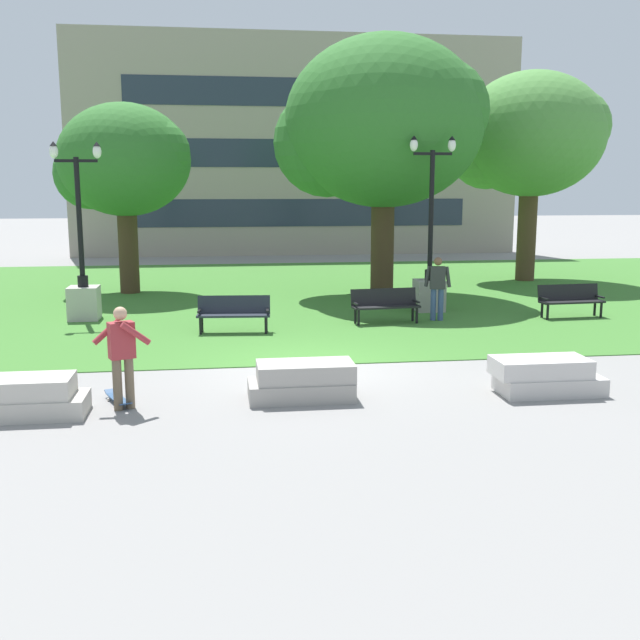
# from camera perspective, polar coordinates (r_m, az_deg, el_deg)

# --- Properties ---
(ground_plane) EXTENTS (140.00, 140.00, 0.00)m
(ground_plane) POSITION_cam_1_polar(r_m,az_deg,el_deg) (15.31, -0.77, -3.49)
(ground_plane) COLOR gray
(grass_lawn) EXTENTS (40.00, 20.00, 0.02)m
(grass_lawn) POSITION_cam_1_polar(r_m,az_deg,el_deg) (25.09, -3.54, 1.94)
(grass_lawn) COLOR #3D752D
(grass_lawn) RESTS_ON ground
(concrete_block_center) EXTENTS (1.86, 0.90, 0.64)m
(concrete_block_center) POSITION_cam_1_polar(r_m,az_deg,el_deg) (12.85, -21.60, -5.52)
(concrete_block_center) COLOR #B2ADA3
(concrete_block_center) RESTS_ON ground
(concrete_block_left) EXTENTS (1.81, 0.90, 0.64)m
(concrete_block_left) POSITION_cam_1_polar(r_m,az_deg,el_deg) (12.91, -1.31, -4.71)
(concrete_block_left) COLOR #9E9991
(concrete_block_left) RESTS_ON ground
(concrete_block_right) EXTENTS (1.91, 0.90, 0.64)m
(concrete_block_right) POSITION_cam_1_polar(r_m,az_deg,el_deg) (13.83, 16.78, -4.13)
(concrete_block_right) COLOR #BCB7B2
(concrete_block_right) RESTS_ON ground
(person_skateboarder) EXTENTS (0.97, 0.51, 1.71)m
(person_skateboarder) POSITION_cam_1_polar(r_m,az_deg,el_deg) (12.59, -14.85, -2.33)
(person_skateboarder) COLOR brown
(person_skateboarder) RESTS_ON ground
(skateboard) EXTENTS (0.58, 1.02, 0.14)m
(skateboard) POSITION_cam_1_polar(r_m,az_deg,el_deg) (13.14, -15.13, -5.81)
(skateboard) COLOR #2D4C75
(skateboard) RESTS_ON ground
(park_bench_near_left) EXTENTS (1.84, 0.68, 0.90)m
(park_bench_near_left) POSITION_cam_1_polar(r_m,az_deg,el_deg) (18.68, -6.59, 0.64)
(park_bench_near_left) COLOR #1E232D
(park_bench_near_left) RESTS_ON grass_lawn
(park_bench_near_right) EXTENTS (1.83, 0.64, 0.90)m
(park_bench_near_right) POSITION_cam_1_polar(r_m,az_deg,el_deg) (21.80, 18.53, 1.56)
(park_bench_near_right) COLOR black
(park_bench_near_right) RESTS_ON grass_lawn
(park_bench_far_left) EXTENTS (1.84, 0.69, 0.90)m
(park_bench_far_left) POSITION_cam_1_polar(r_m,az_deg,el_deg) (19.90, 4.98, 1.27)
(park_bench_far_left) COLOR black
(park_bench_far_left) RESTS_ON grass_lawn
(lamp_post_left) EXTENTS (1.32, 0.80, 4.97)m
(lamp_post_left) POSITION_cam_1_polar(r_m,az_deg,el_deg) (21.89, 8.34, 3.32)
(lamp_post_left) COLOR gray
(lamp_post_left) RESTS_ON grass_lawn
(lamp_post_right) EXTENTS (1.32, 0.80, 4.74)m
(lamp_post_right) POSITION_cam_1_polar(r_m,az_deg,el_deg) (21.24, -17.61, 2.63)
(lamp_post_right) COLOR #ADA89E
(lamp_post_right) RESTS_ON grass_lawn
(tree_near_left) EXTENTS (5.67, 5.40, 7.75)m
(tree_near_left) POSITION_cam_1_polar(r_m,az_deg,el_deg) (29.66, 15.67, 13.30)
(tree_near_left) COLOR #4C3823
(tree_near_left) RESTS_ON grass_lawn
(tree_near_right) EXTENTS (4.56, 4.34, 6.27)m
(tree_near_right) POSITION_cam_1_polar(r_m,az_deg,el_deg) (26.03, -14.79, 11.54)
(tree_near_right) COLOR #42301E
(tree_near_right) RESTS_ON grass_lawn
(tree_far_right) EXTENTS (6.70, 6.39, 8.31)m
(tree_far_right) POSITION_cam_1_polar(r_m,az_deg,el_deg) (24.81, 4.71, 14.62)
(tree_far_right) COLOR #42301E
(tree_far_right) RESTS_ON grass_lawn
(person_bystander_near_lawn) EXTENTS (0.71, 0.33, 1.71)m
(person_bystander_near_lawn) POSITION_cam_1_polar(r_m,az_deg,el_deg) (20.36, 8.94, 2.65)
(person_bystander_near_lawn) COLOR #384C7A
(person_bystander_near_lawn) RESTS_ON grass_lawn
(building_facade_distant) EXTENTS (23.20, 1.03, 11.15)m
(building_facade_distant) POSITION_cam_1_polar(r_m,az_deg,el_deg) (39.52, -1.66, 13.09)
(building_facade_distant) COLOR gray
(building_facade_distant) RESTS_ON ground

